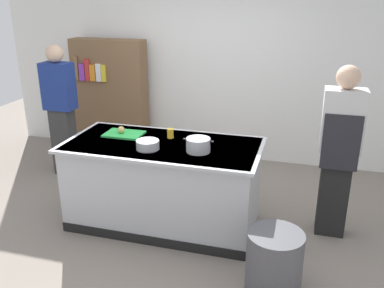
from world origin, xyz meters
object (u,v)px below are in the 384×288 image
Objects in this scene: stock_pot at (198,145)px; mixing_bowl at (148,145)px; juice_cup at (170,133)px; person_chef at (339,149)px; trash_bin at (274,262)px; onion at (121,130)px; bookshelf at (111,97)px; person_guest at (61,108)px.

stock_pot is 1.32× the size of mixing_bowl.
person_chef reaches higher than juice_cup.
person_chef reaches higher than stock_pot.
juice_cup is 0.19× the size of trash_bin.
onion is 2.21m from person_chef.
trash_bin is 3.76m from bookshelf.
trash_bin is at bearing -27.78° from onion.
bookshelf is (0.25, 0.93, -0.06)m from person_guest.
trash_bin is at bearing 46.99° from person_guest.
person_chef reaches higher than trash_bin.
mixing_bowl is 0.13× the size of person_chef.
bookshelf is (-0.95, 1.66, -0.10)m from onion.
bookshelf reaches higher than stock_pot.
person_chef is (1.29, 0.39, -0.05)m from stock_pot.
mixing_bowl is 0.13× the size of bookshelf.
onion is at bearing 143.35° from mixing_bowl.
person_chef is at bearing 3.19° from juice_cup.
mixing_bowl is at bearing -36.65° from onion.
onion reaches higher than trash_bin.
onion is 0.33× the size of mixing_bowl.
person_chef is at bearing 3.70° from onion.
stock_pot is 2.67m from bookshelf.
trash_bin is (1.31, -0.60, -0.67)m from mixing_bowl.
stock_pot is 1.26m from trash_bin.
person_guest is at bearing 155.04° from stock_pot.
mixing_bowl is 0.13× the size of person_guest.
juice_cup is 0.06× the size of person_chef.
mixing_bowl is at bearing -106.40° from juice_cup.
stock_pot is (0.91, -0.25, 0.01)m from onion.
bookshelf is (-2.68, 2.58, 0.58)m from trash_bin.
juice_cup is 1.86m from person_guest.
mixing_bowl is 2.41m from bookshelf.
juice_cup reaches higher than mixing_bowl.
trash_bin is 0.32× the size of bookshelf.
bookshelf is at bearing 132.60° from juice_cup.
bookshelf is (-1.38, 1.98, -0.09)m from mixing_bowl.
stock_pot is 2.33m from person_guest.
juice_cup is 2.19m from bookshelf.
bookshelf reaches higher than trash_bin.
person_guest is (-3.41, 0.59, -0.00)m from person_chef.
bookshelf is at bearing 136.16° from trash_bin.
bookshelf is at bearing 134.26° from stock_pot.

